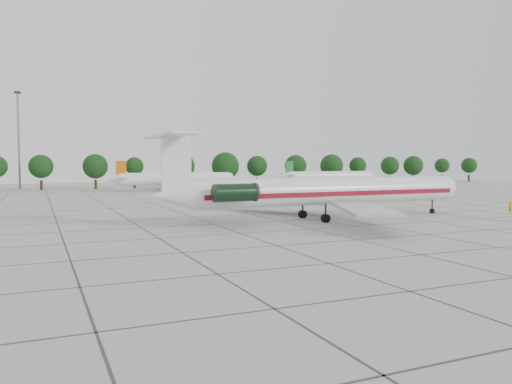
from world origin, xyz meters
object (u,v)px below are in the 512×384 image
floodlight_mast (19,135)px  ground_crew (510,207)px  bg_airliner_c (176,179)px  main_airliner (318,191)px  bg_airliner_d (330,177)px

floodlight_mast → ground_crew: bearing=-57.0°
bg_airliner_c → main_airliner: bearing=-90.7°
main_airliner → ground_crew: main_airliner is taller
floodlight_mast → bg_airliner_c: bearing=-33.6°
main_airliner → bg_airliner_d: bearing=55.4°
bg_airliner_d → floodlight_mast: size_ratio=1.11×
bg_airliner_c → floodlight_mast: (-35.65, 23.73, 11.37)m
main_airliner → ground_crew: (28.08, -3.62, -2.66)m
main_airliner → floodlight_mast: bearing=109.0°
main_airliner → bg_airliner_c: size_ratio=1.49×
bg_airliner_c → bg_airliner_d: (46.78, 3.53, 0.00)m
bg_airliner_d → ground_crew: bearing=-104.3°
main_airliner → bg_airliner_d: main_airliner is taller
ground_crew → main_airliner: bearing=-6.0°
ground_crew → bg_airliner_c: 78.04m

